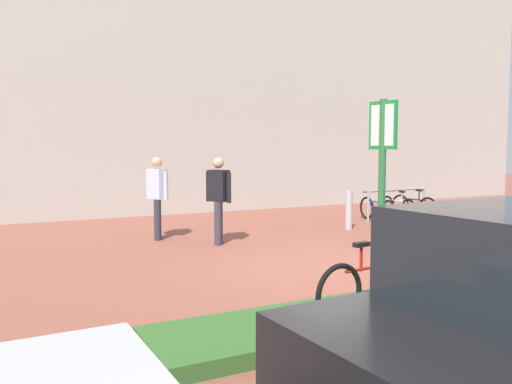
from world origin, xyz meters
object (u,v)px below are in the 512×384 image
Objects in this scene: bike_rack_cluster at (396,207)px; person_shirt_blue at (157,192)px; bollard_steel at (349,210)px; parking_sign_post at (382,177)px; bike_at_sign at (372,285)px; person_suited_dark at (218,195)px.

person_shirt_blue is (-6.54, -0.04, 0.63)m from bike_rack_cluster.
bike_rack_cluster is at bearing 19.26° from bollard_steel.
parking_sign_post reaches higher than bike_at_sign.
bike_rack_cluster is at bearing 0.32° from person_shirt_blue.
bike_rack_cluster is at bearing 45.79° from bike_at_sign.
bollard_steel reaches higher than bike_rack_cluster.
parking_sign_post is 5.06m from person_suited_dark.
person_suited_dark is (0.18, 4.86, 0.63)m from bike_at_sign.
person_suited_dark is (-5.61, -1.09, 0.63)m from bike_rack_cluster.
parking_sign_post is at bearing -124.38° from bollard_steel.
bike_at_sign is (0.03, 0.16, -1.23)m from parking_sign_post.
person_suited_dark is (0.20, 5.02, -0.60)m from parking_sign_post.
parking_sign_post is at bearing -83.17° from person_shirt_blue.
bike_rack_cluster is at bearing 46.40° from parking_sign_post.
bike_rack_cluster is (5.81, 6.10, -1.23)m from parking_sign_post.
person_shirt_blue is (-4.39, 0.71, 0.53)m from bollard_steel.
parking_sign_post is 8.51m from bike_rack_cluster.
bike_at_sign is 1.86× the size of bollard_steel.
person_shirt_blue reaches higher than bollard_steel.
person_suited_dark is 1.00× the size of person_shirt_blue.
bollard_steel is (-2.15, -0.75, 0.10)m from bike_rack_cluster.
person_shirt_blue is at bearing 170.74° from bollard_steel.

